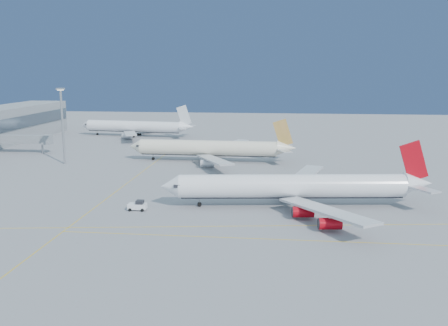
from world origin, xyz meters
The scene contains 8 objects.
ground centered at (0.00, 0.00, 0.00)m, with size 500.00×500.00×0.00m, color slate.
jet_bridge centered at (-93.11, 72.00, 5.17)m, with size 23.60×3.60×6.90m.
taxiway_lines centered at (-14.71, 6.34, 0.01)m, with size 118.86×140.00×0.02m.
airliner_virgin centered at (5.80, 9.21, 4.62)m, with size 62.10×55.41×15.32m.
airliner_etihad centered at (-21.23, 62.57, 4.54)m, with size 57.06×52.81×14.92m.
airliner_third centered at (-64.45, 121.69, 4.53)m, with size 55.86×51.17×14.98m.
pushback_tug centered at (-29.65, 2.01, 1.05)m, with size 4.05×2.49×2.27m.
light_mast centered at (-68.98, 52.85, 14.70)m, with size 2.15×2.15×24.90m.
Camera 1 is at (1.19, -102.48, 31.14)m, focal length 40.00 mm.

